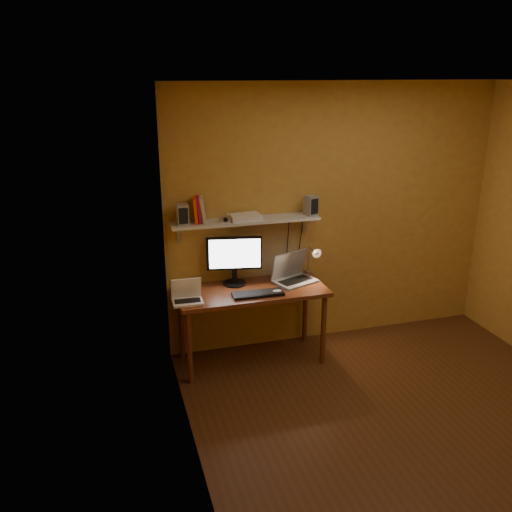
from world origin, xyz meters
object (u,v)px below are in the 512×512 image
object	(u,v)px
netbook	(187,296)
desk	(252,298)
speaker_left	(183,215)
laptop	(292,274)
desk_lamp	(313,257)
keyboard	(258,294)
speaker_right	(311,205)
router	(245,217)
mouse	(277,292)
shelf_camera	(225,219)
wall_shelf	(246,221)
monitor	(234,258)

from	to	relation	value
netbook	desk	bearing A→B (deg)	12.55
netbook	speaker_left	size ratio (longest dim) A/B	1.49
laptop	netbook	bearing A→B (deg)	170.20
desk	laptop	distance (m)	0.47
desk_lamp	keyboard	bearing A→B (deg)	-156.63
speaker_right	router	bearing A→B (deg)	160.42
laptop	speaker_left	world-z (taller)	speaker_left
desk	router	bearing A→B (deg)	93.51
netbook	mouse	bearing A→B (deg)	-1.38
speaker_left	router	distance (m)	0.58
desk	shelf_camera	world-z (taller)	shelf_camera
desk	speaker_left	size ratio (longest dim) A/B	7.62
wall_shelf	speaker_right	world-z (taller)	speaker_right
shelf_camera	keyboard	bearing A→B (deg)	-50.66
monitor	speaker_left	bearing A→B (deg)	-170.64
keyboard	laptop	bearing A→B (deg)	32.25
laptop	desk_lamp	distance (m)	0.26
keyboard	desk_lamp	distance (m)	0.72
keyboard	mouse	distance (m)	0.18
speaker_left	speaker_right	bearing A→B (deg)	1.43
mouse	router	xyz separation A→B (m)	(-0.21, 0.35, 0.63)
desk	mouse	xyz separation A→B (m)	(0.20, -0.16, 0.10)
monitor	speaker_right	distance (m)	0.89
laptop	keyboard	xyz separation A→B (m)	(-0.42, -0.24, -0.06)
netbook	keyboard	world-z (taller)	netbook
keyboard	desk_lamp	bearing A→B (deg)	25.29
laptop	speaker_left	bearing A→B (deg)	154.49
laptop	keyboard	bearing A→B (deg)	-170.55
desk	speaker_right	distance (m)	1.04
laptop	router	bearing A→B (deg)	146.99
laptop	speaker_left	xyz separation A→B (m)	(-1.02, 0.08, 0.64)
speaker_right	mouse	bearing A→B (deg)	-160.86
wall_shelf	shelf_camera	bearing A→B (deg)	-163.12
wall_shelf	shelf_camera	world-z (taller)	shelf_camera
mouse	speaker_right	bearing A→B (deg)	30.54
shelf_camera	mouse	bearing A→B (deg)	-35.95
speaker_right	shelf_camera	xyz separation A→B (m)	(-0.85, -0.05, -0.06)
mouse	shelf_camera	world-z (taller)	shelf_camera
desk	keyboard	xyz separation A→B (m)	(0.02, -0.15, 0.10)
desk	desk_lamp	world-z (taller)	desk_lamp
desk	speaker_left	world-z (taller)	speaker_left
desk_lamp	speaker_left	xyz separation A→B (m)	(-1.25, 0.05, 0.51)
wall_shelf	keyboard	world-z (taller)	wall_shelf
laptop	speaker_right	xyz separation A→B (m)	(0.20, 0.08, 0.64)
speaker_left	shelf_camera	distance (m)	0.38
monitor	laptop	world-z (taller)	monitor
speaker_left	netbook	bearing A→B (deg)	-95.86
netbook	shelf_camera	size ratio (longest dim) A/B	2.48
wall_shelf	speaker_right	distance (m)	0.65
router	monitor	bearing A→B (deg)	-168.97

